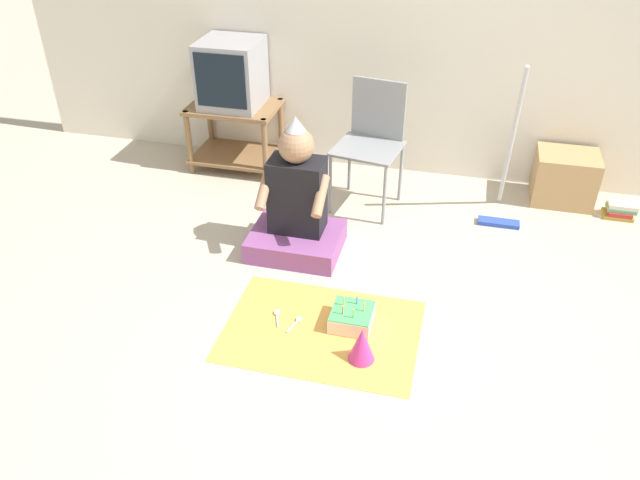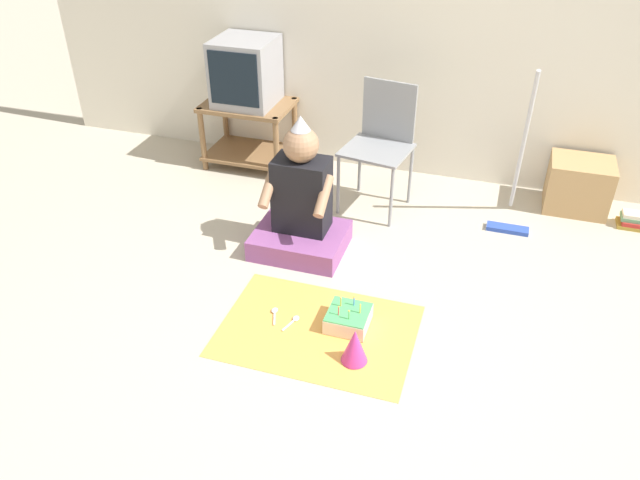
% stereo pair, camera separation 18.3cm
% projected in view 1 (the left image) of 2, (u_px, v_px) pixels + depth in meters
% --- Properties ---
extents(ground_plane, '(16.00, 16.00, 0.00)m').
position_uv_depth(ground_plane, '(369.00, 358.00, 3.25)').
color(ground_plane, '#BCB29E').
extents(wall_back, '(6.40, 0.06, 2.55)m').
position_uv_depth(wall_back, '(433.00, 5.00, 4.32)').
color(wall_back, silver).
rests_on(wall_back, ground_plane).
extents(tv_stand, '(0.68, 0.48, 0.52)m').
position_uv_depth(tv_stand, '(236.00, 130.00, 4.92)').
color(tv_stand, olive).
rests_on(tv_stand, ground_plane).
extents(tv, '(0.44, 0.45, 0.49)m').
position_uv_depth(tv, '(231.00, 73.00, 4.68)').
color(tv, '#99999E').
rests_on(tv, tv_stand).
extents(folding_chair, '(0.50, 0.48, 0.88)m').
position_uv_depth(folding_chair, '(372.00, 136.00, 4.32)').
color(folding_chair, gray).
rests_on(folding_chair, ground_plane).
extents(cardboard_box_stack, '(0.43, 0.35, 0.37)m').
position_uv_depth(cardboard_box_stack, '(564.00, 178.00, 4.52)').
color(cardboard_box_stack, tan).
rests_on(cardboard_box_stack, ground_plane).
extents(dust_mop, '(0.28, 0.37, 1.12)m').
position_uv_depth(dust_mop, '(506.00, 179.00, 4.23)').
color(dust_mop, '#2D4CB2').
rests_on(dust_mop, ground_plane).
extents(book_pile, '(0.21, 0.14, 0.11)m').
position_uv_depth(book_pile, '(620.00, 210.00, 4.39)').
color(book_pile, '#A88933').
rests_on(book_pile, ground_plane).
extents(person_seated, '(0.58, 0.47, 0.91)m').
position_uv_depth(person_seated, '(297.00, 209.00, 3.93)').
color(person_seated, '#8C4C8C').
rests_on(person_seated, ground_plane).
extents(party_cloth, '(1.06, 0.76, 0.01)m').
position_uv_depth(party_cloth, '(322.00, 330.00, 3.42)').
color(party_cloth, '#EFA84C').
rests_on(party_cloth, ground_plane).
extents(birthday_cake, '(0.23, 0.23, 0.16)m').
position_uv_depth(birthday_cake, '(352.00, 317.00, 3.43)').
color(birthday_cake, '#F4E0C6').
rests_on(birthday_cake, party_cloth).
extents(party_hat_blue, '(0.14, 0.14, 0.20)m').
position_uv_depth(party_hat_blue, '(362.00, 344.00, 3.18)').
color(party_hat_blue, '#CC338C').
rests_on(party_hat_blue, party_cloth).
extents(plastic_spoon_near, '(0.06, 0.14, 0.01)m').
position_uv_depth(plastic_spoon_near, '(277.00, 314.00, 3.52)').
color(plastic_spoon_near, white).
rests_on(plastic_spoon_near, party_cloth).
extents(plastic_spoon_far, '(0.06, 0.14, 0.01)m').
position_uv_depth(plastic_spoon_far, '(298.00, 321.00, 3.47)').
color(plastic_spoon_far, white).
rests_on(plastic_spoon_far, party_cloth).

